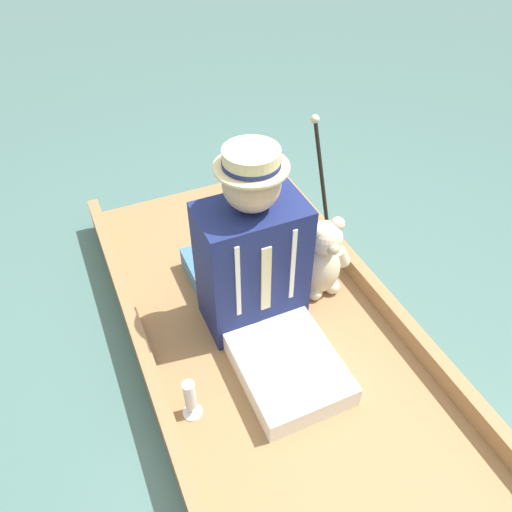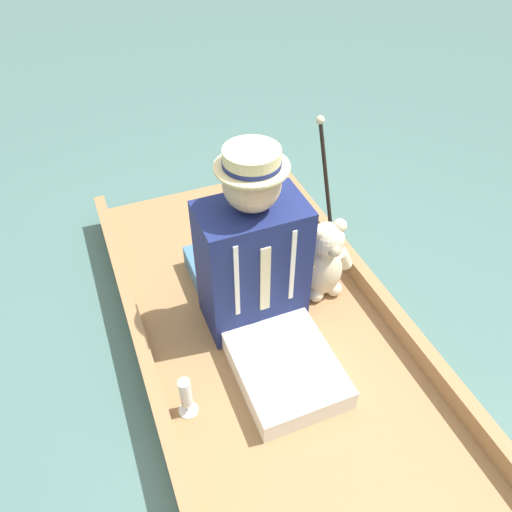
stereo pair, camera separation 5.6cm
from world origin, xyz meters
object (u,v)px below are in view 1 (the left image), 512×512
walking_cane (322,180)px  wine_glass (190,397)px  seated_person (259,273)px  teddy_bear (323,260)px

walking_cane → wine_glass: bearing=36.3°
seated_person → teddy_bear: 0.41m
seated_person → wine_glass: (0.43, 0.31, -0.22)m
seated_person → wine_glass: 0.58m
seated_person → wine_glass: seated_person is taller
seated_person → teddy_bear: seated_person is taller
wine_glass → walking_cane: walking_cane is taller
walking_cane → seated_person: bearing=36.7°
wine_glass → walking_cane: (-0.95, -0.70, 0.31)m
teddy_bear → wine_glass: teddy_bear is taller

